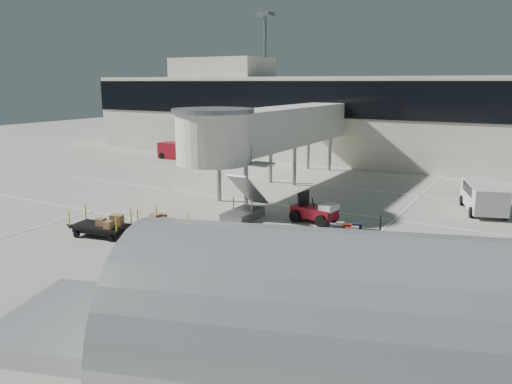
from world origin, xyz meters
TOP-DOWN VIEW (x-y plane):
  - ground at (0.00, 0.00)m, footprint 140.00×140.00m
  - lane_markings at (-0.67, 9.33)m, footprint 40.00×30.00m
  - terminal at (-0.35, 29.94)m, footprint 64.00×12.11m
  - jet_bridge at (-3.97, 12.26)m, footprint 5.70×20.40m
  - baggage_tug at (2.35, 6.49)m, footprint 2.61×1.86m
  - suitcase_cart at (5.35, 4.13)m, footprint 3.29×2.00m
  - box_cart_near at (-3.14, 0.30)m, footprint 3.29×1.83m
  - box_cart_far at (-5.97, -1.15)m, footprint 3.55×1.92m
  - ground_worker at (-0.95, -4.10)m, footprint 0.77×0.66m
  - minivan at (10.05, 13.52)m, footprint 3.07×4.80m
  - belt_loader at (-18.45, 20.86)m, footprint 4.41×1.87m

SIDE VIEW (x-z plane):
  - ground at x=0.00m, z-range 0.00..0.00m
  - lane_markings at x=-0.67m, z-range 0.00..0.02m
  - suitcase_cart at x=5.35m, z-range -0.18..1.08m
  - box_cart_far at x=-5.97m, z-range -0.17..1.19m
  - box_cart_near at x=-3.14m, z-range -0.12..1.15m
  - baggage_tug at x=2.35m, z-range -0.22..1.39m
  - belt_loader at x=-18.45m, z-range -0.25..1.86m
  - ground_worker at x=-0.95m, z-range 0.00..1.79m
  - minivan at x=10.05m, z-range 0.17..1.86m
  - terminal at x=-0.35m, z-range -3.49..11.71m
  - jet_bridge at x=-3.97m, z-range 1.27..7.30m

